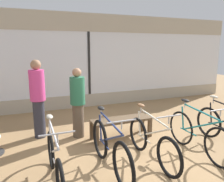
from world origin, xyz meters
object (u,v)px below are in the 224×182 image
object	(u,v)px
bicycle_center	(151,142)
bicycle_far_left	(55,161)
display_bench	(121,122)
bicycle_left	(110,149)
customer_near_rack	(78,102)
bicycle_right	(198,135)
customer_by_window	(38,97)

from	to	relation	value
bicycle_center	bicycle_far_left	bearing A→B (deg)	-179.19
display_bench	bicycle_center	bearing A→B (deg)	-86.76
bicycle_left	display_bench	distance (m)	1.42
bicycle_center	customer_near_rack	xyz separation A→B (m)	(-0.97, 1.63, 0.48)
customer_near_rack	bicycle_left	bearing A→B (deg)	-84.92
bicycle_right	bicycle_center	bearing A→B (deg)	174.50
bicycle_far_left	bicycle_center	distance (m)	1.74
bicycle_left	bicycle_center	world-z (taller)	bicycle_left
bicycle_right	customer_near_rack	world-z (taller)	customer_near_rack
bicycle_far_left	display_bench	distance (m)	2.06
bicycle_far_left	customer_by_window	world-z (taller)	customer_by_window
bicycle_left	customer_by_window	world-z (taller)	customer_by_window
bicycle_left	bicycle_center	size ratio (longest dim) A/B	1.04
bicycle_far_left	bicycle_center	bearing A→B (deg)	0.81
bicycle_right	customer_by_window	xyz separation A→B (m)	(-2.81, 2.05, 0.56)
bicycle_far_left	customer_near_rack	xyz separation A→B (m)	(0.76, 1.65, 0.48)
bicycle_right	customer_near_rack	xyz separation A→B (m)	(-1.97, 1.72, 0.45)
bicycle_far_left	bicycle_left	distance (m)	0.91
bicycle_center	customer_near_rack	bearing A→B (deg)	120.89
bicycle_left	bicycle_far_left	bearing A→B (deg)	-179.17
display_bench	customer_by_window	world-z (taller)	customer_by_window
bicycle_far_left	bicycle_left	world-z (taller)	bicycle_left
bicycle_right	display_bench	xyz separation A→B (m)	(-1.06, 1.28, -0.03)
bicycle_center	display_bench	xyz separation A→B (m)	(-0.07, 1.19, 0.00)
bicycle_far_left	bicycle_center	xyz separation A→B (m)	(1.74, 0.02, 0.01)
bicycle_right	display_bench	world-z (taller)	bicycle_right
bicycle_left	bicycle_right	xyz separation A→B (m)	(1.82, -0.08, 0.00)
bicycle_left	bicycle_right	bearing A→B (deg)	-2.65
bicycle_left	display_bench	size ratio (longest dim) A/B	1.27
customer_near_rack	customer_by_window	world-z (taller)	customer_by_window
display_bench	customer_by_window	distance (m)	2.00
display_bench	customer_near_rack	world-z (taller)	customer_near_rack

